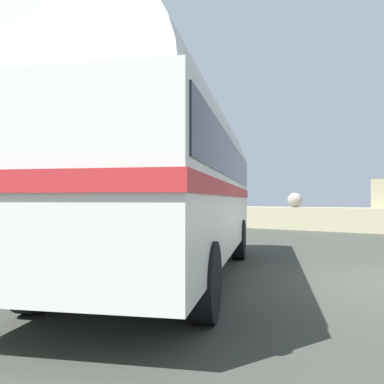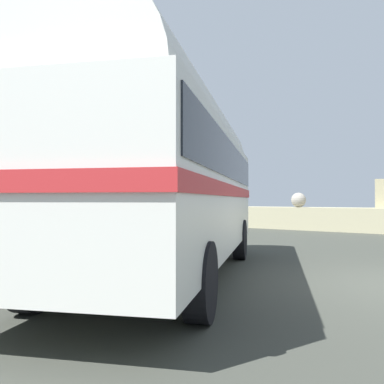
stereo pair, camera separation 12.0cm
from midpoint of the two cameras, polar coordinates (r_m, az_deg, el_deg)
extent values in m
cube|color=tan|center=(23.66, 2.91, -0.43)|extent=(1.41, 1.13, 1.29)
sphere|color=gray|center=(20.65, 14.83, -1.09)|extent=(0.72, 0.72, 0.72)
cylinder|color=black|center=(10.45, -5.19, -6.40)|extent=(0.66, 0.99, 0.96)
cylinder|color=black|center=(10.03, 7.05, -6.62)|extent=(0.66, 0.99, 0.96)
cylinder|color=black|center=(5.71, -20.88, -10.77)|extent=(0.66, 0.99, 0.96)
cylinder|color=black|center=(4.91, 1.95, -12.45)|extent=(0.66, 0.99, 0.96)
cube|color=silver|center=(7.59, -2.93, -0.28)|extent=(5.72, 8.63, 2.10)
cylinder|color=silver|center=(7.68, -2.92, 7.57)|extent=(5.40, 8.24, 2.20)
cube|color=red|center=(7.60, -2.93, 0.11)|extent=(5.80, 8.73, 0.20)
cube|color=black|center=(7.62, -2.93, 4.06)|extent=(5.61, 8.34, 0.64)
cube|color=silver|center=(11.80, 2.34, -4.80)|extent=(2.13, 1.11, 0.28)
cylinder|color=black|center=(12.92, -21.16, -5.31)|extent=(0.69, 0.98, 0.96)
cylinder|color=black|center=(11.95, -11.97, -5.71)|extent=(0.69, 0.98, 0.96)
cube|color=silver|center=(10.09, -23.27, -0.40)|extent=(5.97, 8.57, 2.10)
cylinder|color=silver|center=(10.16, -23.22, 5.54)|extent=(5.64, 8.18, 2.20)
cube|color=#2E539E|center=(10.09, -23.27, -0.10)|extent=(6.05, 8.67, 0.20)
cube|color=black|center=(10.11, -23.25, 2.88)|extent=(5.85, 8.29, 0.64)
cube|color=silver|center=(13.90, -13.69, -4.21)|extent=(2.10, 1.18, 0.28)
camera|label=1|loc=(0.06, -89.60, -0.01)|focal=38.17mm
camera|label=2|loc=(0.06, 90.40, 0.01)|focal=38.17mm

